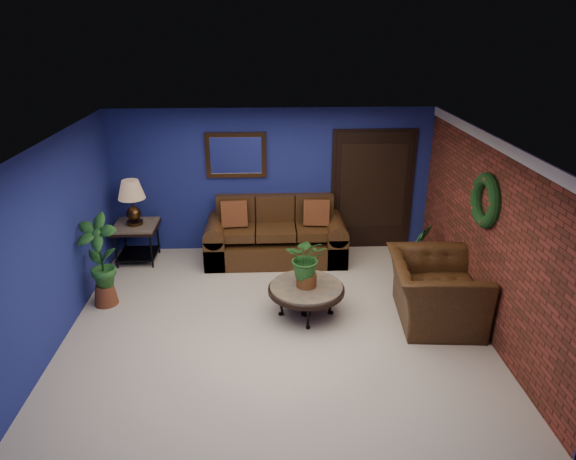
{
  "coord_description": "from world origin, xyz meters",
  "views": [
    {
      "loc": [
        -0.1,
        -6.01,
        3.84
      ],
      "look_at": [
        0.19,
        0.55,
        1.13
      ],
      "focal_mm": 32.0,
      "sensor_mm": 36.0,
      "label": 1
    }
  ],
  "objects_px": {
    "coffee_table": "(306,289)",
    "armchair": "(434,291)",
    "end_table": "(136,233)",
    "side_chair": "(277,224)",
    "sofa": "(276,238)",
    "table_lamp": "(132,197)"
  },
  "relations": [
    {
      "from": "coffee_table",
      "to": "side_chair",
      "type": "height_order",
      "value": "side_chair"
    },
    {
      "from": "table_lamp",
      "to": "armchair",
      "type": "bearing_deg",
      "value": -24.78
    },
    {
      "from": "coffee_table",
      "to": "side_chair",
      "type": "relative_size",
      "value": 1.01
    },
    {
      "from": "side_chair",
      "to": "coffee_table",
      "type": "bearing_deg",
      "value": -79.87
    },
    {
      "from": "sofa",
      "to": "side_chair",
      "type": "xyz_separation_m",
      "value": [
        0.04,
        0.04,
        0.24
      ]
    },
    {
      "from": "side_chair",
      "to": "armchair",
      "type": "distance_m",
      "value": 2.97
    },
    {
      "from": "coffee_table",
      "to": "armchair",
      "type": "xyz_separation_m",
      "value": [
        1.72,
        -0.18,
        0.04
      ]
    },
    {
      "from": "coffee_table",
      "to": "sofa",
      "type": "bearing_deg",
      "value": 101.28
    },
    {
      "from": "side_chair",
      "to": "armchair",
      "type": "bearing_deg",
      "value": -45.79
    },
    {
      "from": "table_lamp",
      "to": "side_chair",
      "type": "bearing_deg",
      "value": 1.86
    },
    {
      "from": "sofa",
      "to": "end_table",
      "type": "relative_size",
      "value": 3.22
    },
    {
      "from": "end_table",
      "to": "armchair",
      "type": "bearing_deg",
      "value": -24.78
    },
    {
      "from": "coffee_table",
      "to": "end_table",
      "type": "height_order",
      "value": "end_table"
    },
    {
      "from": "table_lamp",
      "to": "side_chair",
      "type": "height_order",
      "value": "table_lamp"
    },
    {
      "from": "table_lamp",
      "to": "armchair",
      "type": "distance_m",
      "value": 4.95
    },
    {
      "from": "table_lamp",
      "to": "sofa",
      "type": "bearing_deg",
      "value": 0.95
    },
    {
      "from": "sofa",
      "to": "armchair",
      "type": "relative_size",
      "value": 1.75
    },
    {
      "from": "coffee_table",
      "to": "table_lamp",
      "type": "xyz_separation_m",
      "value": [
        -2.73,
        1.87,
        0.75
      ]
    },
    {
      "from": "end_table",
      "to": "table_lamp",
      "type": "distance_m",
      "value": 0.63
    },
    {
      "from": "end_table",
      "to": "side_chair",
      "type": "bearing_deg",
      "value": 1.86
    },
    {
      "from": "sofa",
      "to": "armchair",
      "type": "height_order",
      "value": "sofa"
    },
    {
      "from": "end_table",
      "to": "coffee_table",
      "type": "bearing_deg",
      "value": -34.45
    }
  ]
}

